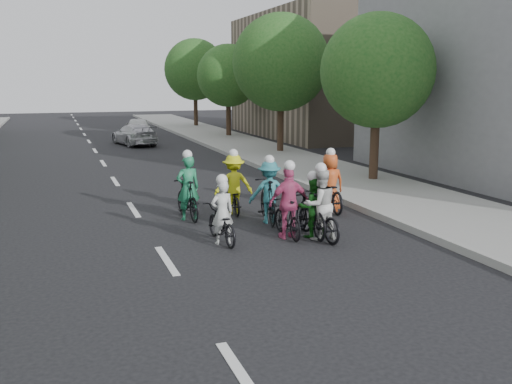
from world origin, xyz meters
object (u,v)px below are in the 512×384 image
cyclist_1 (311,211)px  cyclist_5 (188,195)px  cyclist_7 (268,196)px  follow_car_lead (134,135)px  cyclist_4 (329,189)px  follow_car_trail (139,127)px  cyclist_0 (221,221)px  cyclist_2 (233,189)px  cyclist_3 (288,209)px  cyclist_6 (319,212)px

cyclist_1 → cyclist_5: bearing=-45.8°
cyclist_7 → follow_car_lead: cyclist_7 is taller
cyclist_5 → cyclist_7: bearing=146.5°
cyclist_4 → cyclist_1: bearing=59.1°
follow_car_lead → follow_car_trail: 4.55m
cyclist_5 → follow_car_lead: 18.72m
cyclist_0 → cyclist_4: size_ratio=0.83×
cyclist_2 → cyclist_3: cyclist_3 is taller
cyclist_6 → follow_car_trail: (-0.41, 26.07, 0.03)m
cyclist_2 → cyclist_7: bearing=119.0°
cyclist_6 → cyclist_4: bearing=-125.0°
cyclist_5 → cyclist_6: cyclist_5 is taller
cyclist_5 → cyclist_7: 2.16m
cyclist_3 → cyclist_6: bearing=152.8°
cyclist_0 → cyclist_3: cyclist_3 is taller
cyclist_5 → follow_car_trail: (2.02, 23.14, 0.01)m
cyclist_2 → cyclist_7: (0.56, -1.28, 0.02)m
cyclist_7 → follow_car_lead: size_ratio=0.47×
cyclist_4 → cyclist_5: size_ratio=1.08×
cyclist_5 → follow_car_lead: (1.14, 18.68, -0.05)m
cyclist_5 → follow_car_lead: bearing=-98.2°
follow_car_lead → cyclist_2: bearing=78.9°
cyclist_6 → follow_car_trail: cyclist_6 is taller
cyclist_2 → cyclist_6: (1.09, -3.16, -0.04)m
cyclist_0 → cyclist_2: cyclist_2 is taller
cyclist_4 → cyclist_6: size_ratio=1.05×
cyclist_3 → cyclist_6: size_ratio=0.96×
cyclist_2 → follow_car_trail: 22.92m
cyclist_4 → cyclist_7: (-2.07, -0.68, 0.06)m
cyclist_4 → cyclist_5: cyclist_5 is taller
cyclist_2 → cyclist_4: size_ratio=0.90×
follow_car_lead → follow_car_trail: follow_car_trail is taller
cyclist_6 → follow_car_trail: 26.07m
cyclist_0 → cyclist_2: 2.97m
follow_car_trail → cyclist_0: bearing=95.3°
cyclist_2 → cyclist_4: 2.70m
cyclist_2 → cyclist_4: same height
cyclist_5 → cyclist_4: bearing=170.0°
cyclist_1 → cyclist_4: bearing=-122.3°
cyclist_3 → cyclist_5: bearing=-55.5°
cyclist_0 → follow_car_trail: bearing=-98.2°
cyclist_3 → cyclist_4: (2.17, 2.23, -0.05)m
cyclist_3 → cyclist_7: 1.56m
cyclist_3 → cyclist_7: cyclist_3 is taller
cyclist_1 → cyclist_5: size_ratio=0.98×
cyclist_7 → follow_car_trail: cyclist_7 is taller
cyclist_7 → cyclist_1: bearing=115.2°
cyclist_4 → cyclist_7: cyclist_4 is taller
cyclist_7 → cyclist_5: bearing=-19.1°
cyclist_0 → cyclist_7: size_ratio=0.85×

